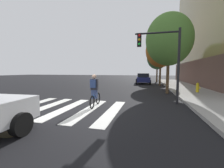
{
  "coord_description": "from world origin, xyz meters",
  "views": [
    {
      "loc": [
        3.45,
        -6.23,
        1.84
      ],
      "look_at": [
        1.55,
        1.28,
        1.15
      ],
      "focal_mm": 22.87,
      "sensor_mm": 36.0,
      "label": 1
    }
  ],
  "objects_px": {
    "fire_hydrant": "(197,88)",
    "street_tree_mid": "(161,51)",
    "traffic_light_near": "(163,53)",
    "street_tree_near": "(169,40)",
    "street_tree_far": "(157,58)",
    "sedan_mid": "(143,78)",
    "cyclist": "(95,91)",
    "manhole_cover": "(12,133)"
  },
  "relations": [
    {
      "from": "sedan_mid",
      "to": "traffic_light_near",
      "type": "relative_size",
      "value": 1.09
    },
    {
      "from": "cyclist",
      "to": "sedan_mid",
      "type": "bearing_deg",
      "value": 82.77
    },
    {
      "from": "street_tree_near",
      "to": "street_tree_mid",
      "type": "distance_m",
      "value": 6.68
    },
    {
      "from": "sedan_mid",
      "to": "street_tree_far",
      "type": "height_order",
      "value": "street_tree_far"
    },
    {
      "from": "traffic_light_near",
      "to": "street_tree_mid",
      "type": "xyz_separation_m",
      "value": [
        0.69,
        10.6,
        1.59
      ]
    },
    {
      "from": "sedan_mid",
      "to": "traffic_light_near",
      "type": "height_order",
      "value": "traffic_light_near"
    },
    {
      "from": "cyclist",
      "to": "street_tree_near",
      "type": "bearing_deg",
      "value": 53.57
    },
    {
      "from": "sedan_mid",
      "to": "fire_hydrant",
      "type": "relative_size",
      "value": 5.88
    },
    {
      "from": "cyclist",
      "to": "street_tree_far",
      "type": "distance_m",
      "value": 19.47
    },
    {
      "from": "manhole_cover",
      "to": "traffic_light_near",
      "type": "relative_size",
      "value": 0.15
    },
    {
      "from": "cyclist",
      "to": "street_tree_mid",
      "type": "bearing_deg",
      "value": 71.57
    },
    {
      "from": "street_tree_mid",
      "to": "street_tree_far",
      "type": "xyz_separation_m",
      "value": [
        -0.03,
        6.35,
        -0.31
      ]
    },
    {
      "from": "cyclist",
      "to": "street_tree_mid",
      "type": "height_order",
      "value": "street_tree_mid"
    },
    {
      "from": "cyclist",
      "to": "street_tree_mid",
      "type": "xyz_separation_m",
      "value": [
        4.13,
        12.39,
        3.6
      ]
    },
    {
      "from": "fire_hydrant",
      "to": "street_tree_near",
      "type": "relative_size",
      "value": 0.12
    },
    {
      "from": "street_tree_near",
      "to": "street_tree_far",
      "type": "height_order",
      "value": "street_tree_near"
    },
    {
      "from": "cyclist",
      "to": "traffic_light_near",
      "type": "bearing_deg",
      "value": 27.39
    },
    {
      "from": "cyclist",
      "to": "street_tree_far",
      "type": "height_order",
      "value": "street_tree_far"
    },
    {
      "from": "traffic_light_near",
      "to": "street_tree_far",
      "type": "height_order",
      "value": "street_tree_far"
    },
    {
      "from": "traffic_light_near",
      "to": "cyclist",
      "type": "bearing_deg",
      "value": -152.61
    },
    {
      "from": "traffic_light_near",
      "to": "street_tree_near",
      "type": "relative_size",
      "value": 0.65
    },
    {
      "from": "manhole_cover",
      "to": "sedan_mid",
      "type": "xyz_separation_m",
      "value": [
        3.14,
        18.5,
        0.79
      ]
    },
    {
      "from": "street_tree_far",
      "to": "sedan_mid",
      "type": "bearing_deg",
      "value": -120.14
    },
    {
      "from": "fire_hydrant",
      "to": "traffic_light_near",
      "type": "bearing_deg",
      "value": -126.69
    },
    {
      "from": "traffic_light_near",
      "to": "street_tree_mid",
      "type": "relative_size",
      "value": 0.64
    },
    {
      "from": "street_tree_near",
      "to": "street_tree_mid",
      "type": "xyz_separation_m",
      "value": [
        -0.09,
        6.68,
        0.06
      ]
    },
    {
      "from": "traffic_light_near",
      "to": "street_tree_mid",
      "type": "height_order",
      "value": "street_tree_mid"
    },
    {
      "from": "cyclist",
      "to": "traffic_light_near",
      "type": "distance_m",
      "value": 4.37
    },
    {
      "from": "street_tree_mid",
      "to": "manhole_cover",
      "type": "bearing_deg",
      "value": -108.61
    },
    {
      "from": "fire_hydrant",
      "to": "street_tree_near",
      "type": "distance_m",
      "value": 4.5
    },
    {
      "from": "sedan_mid",
      "to": "fire_hydrant",
      "type": "height_order",
      "value": "sedan_mid"
    },
    {
      "from": "sedan_mid",
      "to": "fire_hydrant",
      "type": "xyz_separation_m",
      "value": [
        4.64,
        -9.0,
        -0.26
      ]
    },
    {
      "from": "street_tree_mid",
      "to": "street_tree_far",
      "type": "relative_size",
      "value": 1.07
    },
    {
      "from": "street_tree_near",
      "to": "fire_hydrant",
      "type": "bearing_deg",
      "value": 5.49
    },
    {
      "from": "cyclist",
      "to": "traffic_light_near",
      "type": "relative_size",
      "value": 0.41
    },
    {
      "from": "fire_hydrant",
      "to": "street_tree_near",
      "type": "height_order",
      "value": "street_tree_near"
    },
    {
      "from": "traffic_light_near",
      "to": "fire_hydrant",
      "type": "xyz_separation_m",
      "value": [
        3.09,
        4.15,
        -2.33
      ]
    },
    {
      "from": "sedan_mid",
      "to": "street_tree_near",
      "type": "relative_size",
      "value": 0.71
    },
    {
      "from": "fire_hydrant",
      "to": "street_tree_mid",
      "type": "height_order",
      "value": "street_tree_mid"
    },
    {
      "from": "cyclist",
      "to": "street_tree_mid",
      "type": "relative_size",
      "value": 0.26
    },
    {
      "from": "sedan_mid",
      "to": "cyclist",
      "type": "distance_m",
      "value": 15.06
    },
    {
      "from": "cyclist",
      "to": "street_tree_near",
      "type": "height_order",
      "value": "street_tree_near"
    }
  ]
}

